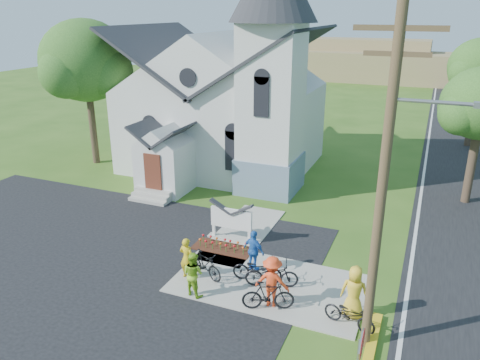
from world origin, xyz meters
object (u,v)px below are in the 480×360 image
at_px(cyclist_1, 193,274).
at_px(bike_0, 257,269).
at_px(cyclist_3, 272,281).
at_px(utility_pole, 386,178).
at_px(bike_1, 205,264).
at_px(cyclist_4, 354,292).
at_px(bike_4, 350,315).
at_px(church_sign, 231,219).
at_px(bike_2, 272,274).
at_px(bike_3, 268,295).
at_px(cyclist_2, 254,251).
at_px(cyclist_0, 187,258).
at_px(stop_sign, 360,354).

bearing_deg(cyclist_1, bike_0, -122.73).
bearing_deg(cyclist_3, utility_pole, 162.26).
xyz_separation_m(utility_pole, bike_1, (-6.25, 1.49, -4.83)).
distance_m(cyclist_1, cyclist_4, 5.52).
distance_m(cyclist_3, bike_4, 2.72).
bearing_deg(church_sign, bike_1, -84.50).
height_order(bike_2, bike_3, bike_3).
distance_m(utility_pole, cyclist_2, 7.06).
height_order(cyclist_0, cyclist_2, cyclist_2).
bearing_deg(cyclist_0, church_sign, -90.47).
relative_size(cyclist_0, cyclist_4, 0.89).
xyz_separation_m(bike_2, bike_4, (3.05, -1.26, -0.05)).
distance_m(bike_0, cyclist_2, 0.87).
bearing_deg(utility_pole, cyclist_3, 167.04).
height_order(cyclist_0, bike_0, cyclist_0).
distance_m(cyclist_2, cyclist_4, 4.33).
xyz_separation_m(church_sign, bike_1, (0.31, -3.21, -0.46)).
bearing_deg(cyclist_1, cyclist_2, -106.26).
bearing_deg(bike_0, bike_2, -112.04).
bearing_deg(stop_sign, cyclist_1, 154.07).
bearing_deg(cyclist_3, bike_0, -55.67).
relative_size(church_sign, cyclist_4, 1.19).
distance_m(cyclist_1, bike_1, 1.24).
height_order(stop_sign, bike_1, stop_sign).
height_order(cyclist_2, bike_4, cyclist_2).
bearing_deg(cyclist_0, bike_0, -158.60).
bearing_deg(bike_4, stop_sign, -151.41).
distance_m(stop_sign, bike_2, 6.03).
bearing_deg(cyclist_0, bike_1, -149.69).
bearing_deg(church_sign, stop_sign, -48.12).
distance_m(cyclist_0, cyclist_4, 6.19).
bearing_deg(stop_sign, bike_3, 137.27).
xyz_separation_m(church_sign, stop_sign, (6.63, -7.40, 0.75)).
height_order(stop_sign, cyclist_1, stop_sign).
relative_size(bike_1, cyclist_3, 0.95).
bearing_deg(bike_3, cyclist_3, -28.13).
height_order(cyclist_3, cyclist_4, cyclist_4).
height_order(cyclist_2, cyclist_3, cyclist_3).
distance_m(cyclist_0, cyclist_2, 2.58).
height_order(bike_1, bike_3, bike_3).
distance_m(bike_3, bike_4, 2.71).
relative_size(cyclist_1, bike_2, 0.85).
bearing_deg(cyclist_4, church_sign, -32.88).
xyz_separation_m(bike_1, bike_2, (2.54, 0.35, -0.01)).
distance_m(stop_sign, bike_4, 3.59).
xyz_separation_m(utility_pole, cyclist_1, (-6.11, 0.30, -4.53)).
bearing_deg(bike_3, cyclist_4, -97.47).
distance_m(bike_0, cyclist_3, 1.62).
distance_m(cyclist_0, bike_3, 3.57).
bearing_deg(cyclist_1, church_sign, -70.07).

